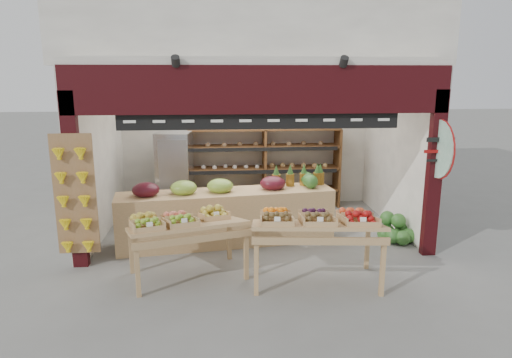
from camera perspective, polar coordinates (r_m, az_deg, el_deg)
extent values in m
plane|color=slate|center=(8.32, -0.19, -7.21)|extent=(60.00, 60.00, 0.00)
cube|color=white|center=(10.19, -1.25, 5.21)|extent=(5.76, 0.18, 3.00)
cube|color=white|center=(8.77, -19.06, 3.25)|extent=(0.18, 3.38, 3.00)
cube|color=white|center=(9.17, 17.18, 3.77)|extent=(0.18, 3.38, 3.00)
cube|color=white|center=(8.42, -0.55, 14.24)|extent=(5.76, 3.38, 0.12)
cube|color=white|center=(9.61, -1.10, 20.90)|extent=(6.36, 4.60, 2.40)
cube|color=black|center=(6.77, 0.54, 11.10)|extent=(5.70, 0.14, 0.70)
cube|color=black|center=(7.23, -21.74, -0.31)|extent=(0.22, 0.14, 2.65)
cube|color=black|center=(7.70, 21.35, 0.49)|extent=(0.22, 0.14, 2.65)
cube|color=black|center=(6.83, 0.51, 7.34)|extent=(4.20, 0.05, 0.26)
cylinder|color=white|center=(6.89, 1.29, 9.47)|extent=(0.34, 0.05, 0.34)
cube|color=#936843|center=(7.18, -21.68, -1.83)|extent=(0.60, 0.04, 1.80)
cylinder|color=silver|center=(7.55, 21.91, 3.49)|extent=(0.04, 0.90, 0.90)
cylinder|color=maroon|center=(7.52, 21.99, 3.46)|extent=(0.01, 0.92, 0.92)
cube|color=brown|center=(9.94, -8.30, 1.17)|extent=(0.05, 0.54, 1.73)
cube|color=brown|center=(9.97, 1.05, 1.35)|extent=(0.05, 0.54, 1.73)
cube|color=brown|center=(10.27, 10.09, 1.48)|extent=(0.05, 0.54, 1.73)
cube|color=brown|center=(10.08, 1.04, -1.37)|extent=(3.25, 0.54, 0.04)
cube|color=brown|center=(9.97, 1.05, 1.35)|extent=(3.25, 0.54, 0.04)
cube|color=brown|center=(9.89, 1.06, 4.11)|extent=(3.25, 0.54, 0.04)
cube|color=brown|center=(9.84, 1.07, 6.29)|extent=(3.25, 0.54, 0.04)
cone|color=olive|center=(9.77, -6.58, 6.99)|extent=(0.32, 0.32, 0.28)
cone|color=olive|center=(9.77, -3.51, 7.05)|extent=(0.32, 0.32, 0.28)
cone|color=olive|center=(9.80, -0.45, 7.09)|extent=(0.32, 0.32, 0.28)
cone|color=olive|center=(9.85, 2.58, 7.11)|extent=(0.32, 0.32, 0.28)
cone|color=olive|center=(9.93, 5.58, 7.11)|extent=(0.32, 0.32, 0.28)
cone|color=olive|center=(10.04, 8.52, 7.09)|extent=(0.32, 0.32, 0.28)
cube|color=#B9BBC0|center=(9.47, -10.07, 0.56)|extent=(0.75, 0.75, 1.74)
cube|color=silver|center=(8.89, -13.19, -4.98)|extent=(0.49, 0.40, 0.37)
cube|color=silver|center=(8.78, -12.98, -2.85)|extent=(0.44, 0.37, 0.31)
cube|color=#124519|center=(8.65, -9.90, -5.54)|extent=(0.46, 0.38, 0.31)
cube|color=silver|center=(9.02, -9.26, -4.80)|extent=(0.42, 0.35, 0.29)
cube|color=tan|center=(7.91, -3.70, -4.79)|extent=(3.75, 1.19, 0.92)
ellipsoid|color=#59141E|center=(7.68, -13.62, -1.33)|extent=(0.45, 0.41, 0.25)
ellipsoid|color=#8CB23F|center=(7.69, -9.04, -1.11)|extent=(0.45, 0.41, 0.25)
ellipsoid|color=#8CB23F|center=(7.75, -4.51, -0.88)|extent=(0.45, 0.41, 0.25)
ellipsoid|color=#59141E|center=(7.92, 2.11, -0.54)|extent=(0.45, 0.41, 0.25)
cylinder|color=olive|center=(8.09, 2.54, -0.19)|extent=(0.15, 0.15, 0.22)
cylinder|color=olive|center=(8.16, 4.28, -0.10)|extent=(0.15, 0.15, 0.22)
cylinder|color=olive|center=(8.23, 5.99, -0.02)|extent=(0.15, 0.15, 0.22)
cylinder|color=olive|center=(8.32, 7.66, 0.07)|extent=(0.15, 0.15, 0.22)
cylinder|color=olive|center=(8.33, 7.99, 0.08)|extent=(0.15, 0.15, 0.22)
cube|color=tan|center=(6.58, -8.65, -5.85)|extent=(1.81, 1.32, 0.24)
cube|color=tan|center=(6.27, -14.58, -11.35)|extent=(0.07, 0.07, 0.66)
cube|color=tan|center=(6.57, -1.24, -9.77)|extent=(0.07, 0.07, 0.66)
cube|color=tan|center=(7.00, -15.33, -8.78)|extent=(0.07, 0.07, 0.66)
cube|color=tan|center=(7.27, -3.36, -7.50)|extent=(0.07, 0.07, 0.66)
cube|color=tan|center=(6.39, 7.56, -5.73)|extent=(1.86, 1.16, 0.26)
cube|color=tan|center=(6.11, 0.03, -11.22)|extent=(0.07, 0.07, 0.73)
cube|color=tan|center=(6.31, 15.53, -10.91)|extent=(0.07, 0.07, 0.73)
cube|color=tan|center=(6.92, 0.12, -8.25)|extent=(0.07, 0.07, 0.73)
cube|color=tan|center=(7.10, 13.75, -8.08)|extent=(0.07, 0.07, 0.73)
sphere|color=#1D4C19|center=(8.30, 16.72, -6.89)|extent=(0.26, 0.26, 0.26)
sphere|color=#1D4C19|center=(8.41, 18.51, -6.76)|extent=(0.26, 0.26, 0.26)
sphere|color=#1D4C19|center=(8.55, 16.04, -6.27)|extent=(0.26, 0.26, 0.26)
sphere|color=#1D4C19|center=(8.65, 17.79, -6.16)|extent=(0.26, 0.26, 0.26)
sphere|color=#1D4C19|center=(8.40, 17.37, -5.00)|extent=(0.26, 0.26, 0.26)
sphere|color=#1D4C19|center=(8.27, 17.87, -7.04)|extent=(0.26, 0.26, 0.26)
sphere|color=#1D4C19|center=(8.39, 15.78, -6.61)|extent=(0.26, 0.26, 0.26)
sphere|color=#1D4C19|center=(8.49, 16.10, -4.73)|extent=(0.26, 0.26, 0.26)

